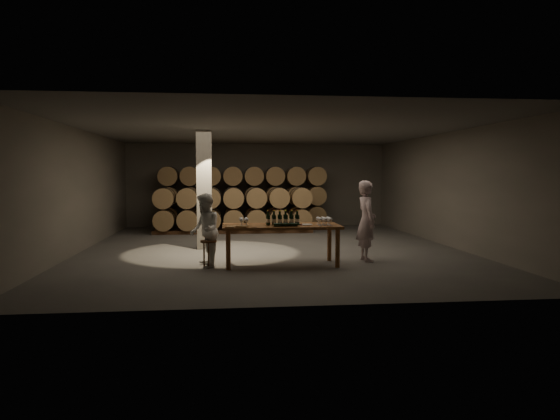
{
  "coord_description": "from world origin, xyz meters",
  "views": [
    {
      "loc": [
        -1.22,
        -13.45,
        2.02
      ],
      "look_at": [
        0.17,
        -0.67,
        1.1
      ],
      "focal_mm": 32.0,
      "sensor_mm": 36.0,
      "label": 1
    }
  ],
  "objects": [
    {
      "name": "pen",
      "position": [
        -0.64,
        -2.95,
        0.91
      ],
      "size": [
        0.13,
        0.03,
        0.01
      ],
      "primitive_type": "cylinder",
      "rotation": [
        0.0,
        1.57,
        -0.13
      ],
      "color": "black",
      "rests_on": "tasting_table"
    },
    {
      "name": "barrel_stack_front",
      "position": [
        -0.96,
        3.8,
        0.83
      ],
      "size": [
        5.48,
        0.95,
        1.57
      ],
      "color": "#52321C",
      "rests_on": "ground"
    },
    {
      "name": "person_man",
      "position": [
        2.03,
        -2.19,
        0.94
      ],
      "size": [
        0.49,
        0.71,
        1.88
      ],
      "primitive_type": "imported",
      "rotation": [
        0.0,
        0.0,
        1.63
      ],
      "color": "beige",
      "rests_on": "ground"
    },
    {
      "name": "lying_bottles",
      "position": [
        0.06,
        -2.86,
        0.94
      ],
      "size": [
        0.61,
        0.08,
        0.08
      ],
      "color": "black",
      "rests_on": "tasting_table"
    },
    {
      "name": "glass_cluster_left",
      "position": [
        -0.83,
        -2.61,
        1.03
      ],
      "size": [
        0.2,
        0.31,
        0.18
      ],
      "color": "silver",
      "rests_on": "tasting_table"
    },
    {
      "name": "plate",
      "position": [
        0.55,
        -2.56,
        0.91
      ],
      "size": [
        0.28,
        0.28,
        0.02
      ],
      "primitive_type": "cylinder",
      "color": "silver",
      "rests_on": "tasting_table"
    },
    {
      "name": "barrel_stack_back",
      "position": [
        -0.57,
        5.2,
        1.2
      ],
      "size": [
        6.26,
        0.95,
        2.31
      ],
      "color": "#52321C",
      "rests_on": "ground"
    },
    {
      "name": "person_woman",
      "position": [
        -1.68,
        -2.56,
        0.81
      ],
      "size": [
        0.74,
        0.88,
        1.61
      ],
      "primitive_type": "imported",
      "rotation": [
        0.0,
        0.0,
        -1.4
      ],
      "color": "white",
      "rests_on": "ground"
    },
    {
      "name": "notebook_near",
      "position": [
        -0.89,
        -2.89,
        0.92
      ],
      "size": [
        0.28,
        0.25,
        0.03
      ],
      "primitive_type": "cube",
      "rotation": [
        0.0,
        0.0,
        -0.28
      ],
      "color": "brown",
      "rests_on": "tasting_table"
    },
    {
      "name": "bottle_cluster",
      "position": [
        0.03,
        -2.5,
        1.02
      ],
      "size": [
        0.73,
        0.23,
        0.33
      ],
      "color": "black",
      "rests_on": "tasting_table"
    },
    {
      "name": "stool",
      "position": [
        -1.6,
        -2.6,
        0.48
      ],
      "size": [
        0.35,
        0.35,
        0.59
      ],
      "rotation": [
        0.0,
        0.0,
        -0.0
      ],
      "color": "#52321C",
      "rests_on": "ground"
    },
    {
      "name": "glass_cluster_right",
      "position": [
        0.94,
        -2.62,
        1.03
      ],
      "size": [
        0.31,
        0.42,
        0.18
      ],
      "color": "silver",
      "rests_on": "tasting_table"
    },
    {
      "name": "room",
      "position": [
        -1.8,
        0.2,
        1.6
      ],
      "size": [
        12.0,
        12.0,
        12.0
      ],
      "color": "#504D4B",
      "rests_on": "ground"
    },
    {
      "name": "tasting_table",
      "position": [
        0.0,
        -2.5,
        0.8
      ],
      "size": [
        2.6,
        1.1,
        0.9
      ],
      "color": "brown",
      "rests_on": "ground"
    },
    {
      "name": "notebook_corner",
      "position": [
        -1.12,
        -2.88,
        0.91
      ],
      "size": [
        0.24,
        0.28,
        0.02
      ],
      "primitive_type": "cube",
      "rotation": [
        0.0,
        0.0,
        -0.22
      ],
      "color": "brown",
      "rests_on": "tasting_table"
    }
  ]
}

